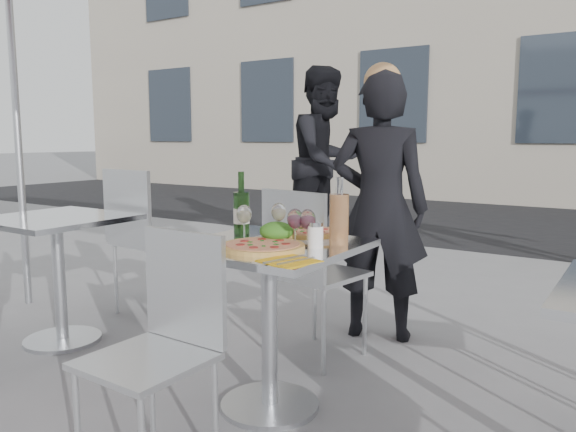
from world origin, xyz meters
The scene contains 21 objects.
ground centered at (0.00, 0.00, 0.00)m, with size 80.00×80.00×0.00m, color slate.
street_asphalt centered at (0.00, 6.50, 0.00)m, with size 24.00×5.00×0.00m, color black.
main_table centered at (0.00, 0.00, 0.54)m, with size 0.72×0.72×0.75m.
side_table_left centered at (-1.50, 0.00, 0.54)m, with size 0.72×0.72×0.75m.
chair_far centered at (-0.14, 0.54, 0.55)m, with size 0.49×0.50×0.93m.
chair_near centered at (-0.07, -0.56, 0.51)m, with size 0.40×0.41×0.86m.
side_chair_lfar centered at (-1.47, 0.62, 0.59)m, with size 0.48×0.49×1.00m.
woman_diner centered at (0.02, 1.12, 0.79)m, with size 0.58×0.38×1.58m, color black.
pedestrian_a centered at (-1.49, 3.15, 0.96)m, with size 0.93×0.73×1.92m, color black.
pizza_near centered at (0.05, -0.11, 0.76)m, with size 0.34×0.34×0.02m.
pizza_far centered at (0.06, 0.21, 0.77)m, with size 0.33×0.33×0.03m.
salad_plate centered at (0.00, 0.05, 0.79)m, with size 0.22×0.22×0.09m.
wine_bottle centered at (-0.22, 0.10, 0.86)m, with size 0.08×0.08×0.29m.
carafe centered at (0.29, 0.09, 0.87)m, with size 0.08×0.08×0.29m.
sugar_shaker centered at (0.22, 0.02, 0.80)m, with size 0.06×0.06×0.11m.
wineglass_white_a centered at (-0.14, 0.00, 0.86)m, with size 0.07×0.07×0.16m.
wineglass_white_b centered at (-0.05, 0.15, 0.86)m, with size 0.07×0.07×0.16m.
wineglass_red_a centered at (0.13, 0.01, 0.86)m, with size 0.07×0.07×0.16m.
wineglass_red_b centered at (0.18, 0.02, 0.86)m, with size 0.07×0.07×0.16m.
napkin_left centered at (-0.27, -0.24, 0.75)m, with size 0.20×0.20×0.01m.
napkin_right centered at (0.27, -0.25, 0.75)m, with size 0.22×0.22×0.01m.
Camera 1 is at (1.37, -1.94, 1.20)m, focal length 35.00 mm.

